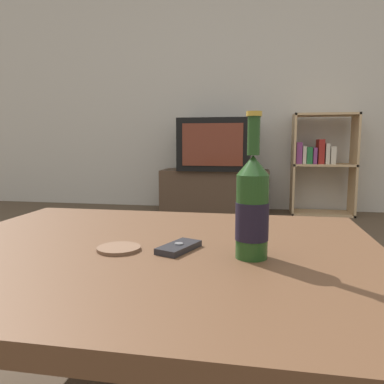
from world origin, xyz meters
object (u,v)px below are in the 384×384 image
Objects in this scene: beer_bottle at (252,208)px; cell_phone at (179,247)px; bookshelf at (320,161)px; tv_stand at (215,191)px; television at (215,145)px.

cell_phone is (-0.17, 0.03, -0.10)m from beer_bottle.
tv_stand is at bearing -176.75° from bookshelf.
beer_bottle is at bearing 11.83° from cell_phone.
tv_stand is 1.02m from bookshelf.
television is (0.00, -0.00, 0.45)m from tv_stand.
beer_bottle is 0.20m from cell_phone.
television reaches higher than cell_phone.
bookshelf is (0.98, 0.06, -0.15)m from television.
bookshelf reaches higher than tv_stand.
cell_phone is at bearing -85.02° from television.
bookshelf is (0.98, 0.06, 0.30)m from tv_stand.
beer_bottle is at bearing -81.74° from tv_stand.
beer_bottle is (0.41, -2.80, -0.12)m from television.
television is 2.15× the size of beer_bottle.
television is 2.79m from cell_phone.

